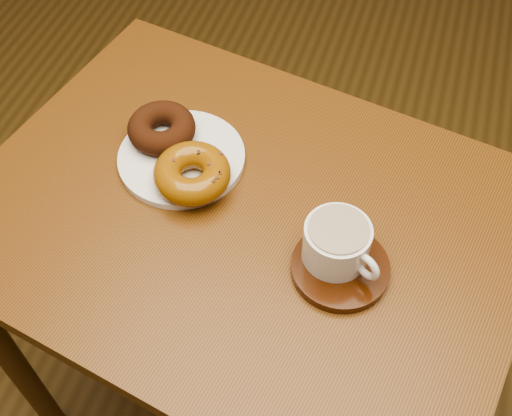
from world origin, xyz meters
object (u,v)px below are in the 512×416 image
(cafe_table, at_px, (245,258))
(saucer, at_px, (340,268))
(donut_plate, at_px, (182,157))
(coffee_cup, at_px, (337,243))

(cafe_table, distance_m, saucer, 0.23)
(donut_plate, relative_size, saucer, 1.46)
(saucer, bearing_deg, coffee_cup, 130.31)
(cafe_table, xyz_separation_m, donut_plate, (-0.14, 0.08, 0.14))
(coffee_cup, bearing_deg, donut_plate, -172.01)
(donut_plate, relative_size, coffee_cup, 1.77)
(donut_plate, xyz_separation_m, coffee_cup, (0.30, -0.12, 0.04))
(cafe_table, relative_size, donut_plate, 4.64)
(cafe_table, relative_size, coffee_cup, 8.20)
(cafe_table, xyz_separation_m, saucer, (0.17, -0.06, 0.14))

